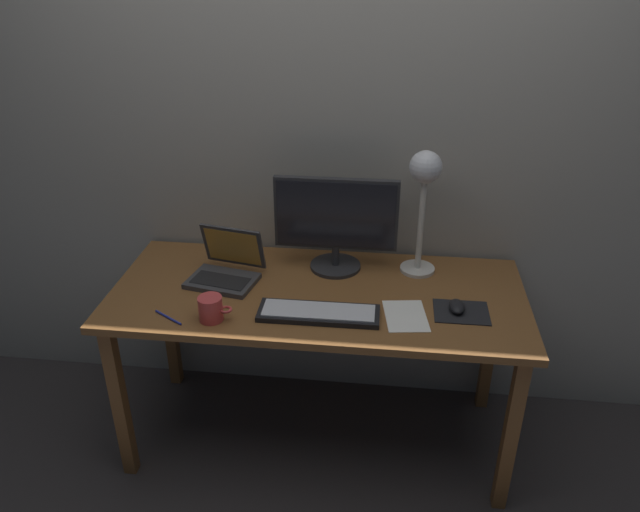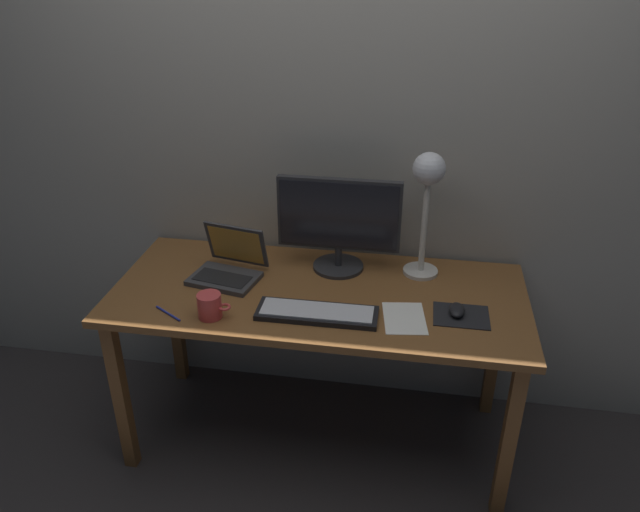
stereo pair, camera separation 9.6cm
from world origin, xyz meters
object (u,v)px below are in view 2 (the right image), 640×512
object	(u,v)px
mouse	(457,310)
coffee_mug	(210,306)
laptop	(230,262)
pen	(168,313)
desk_lamp	(428,187)
keyboard_main	(317,313)
monitor	(339,221)

from	to	relation	value
mouse	coffee_mug	xyz separation A→B (m)	(-0.88, -0.16, 0.03)
laptop	pen	world-z (taller)	laptop
laptop	pen	distance (m)	0.36
pen	desk_lamp	bearing A→B (deg)	27.35
laptop	coffee_mug	world-z (taller)	laptop
mouse	coffee_mug	size ratio (longest dim) A/B	0.79
keyboard_main	laptop	bearing A→B (deg)	148.69
keyboard_main	pen	size ratio (longest dim) A/B	3.15
desk_lamp	coffee_mug	bearing A→B (deg)	-148.52
coffee_mug	keyboard_main	bearing A→B (deg)	10.41
monitor	mouse	bearing A→B (deg)	-30.55
monitor	mouse	distance (m)	0.58
laptop	coffee_mug	xyz separation A→B (m)	(0.02, -0.31, -0.01)
desk_lamp	monitor	bearing A→B (deg)	-177.56
laptop	monitor	bearing A→B (deg)	16.88
monitor	desk_lamp	xyz separation A→B (m)	(0.34, 0.01, 0.16)
coffee_mug	laptop	bearing A→B (deg)	93.53
monitor	mouse	size ratio (longest dim) A/B	5.15
mouse	monitor	bearing A→B (deg)	149.45
keyboard_main	coffee_mug	bearing A→B (deg)	-169.59
keyboard_main	mouse	xyz separation A→B (m)	(0.50, 0.09, 0.01)
mouse	coffee_mug	world-z (taller)	coffee_mug
monitor	desk_lamp	world-z (taller)	desk_lamp
monitor	coffee_mug	xyz separation A→B (m)	(-0.40, -0.44, -0.17)
laptop	desk_lamp	distance (m)	0.83
keyboard_main	pen	xyz separation A→B (m)	(-0.54, -0.08, -0.01)
monitor	pen	size ratio (longest dim) A/B	3.53
keyboard_main	monitor	bearing A→B (deg)	86.06
mouse	pen	xyz separation A→B (m)	(-1.03, -0.17, -0.02)
desk_lamp	mouse	world-z (taller)	desk_lamp
laptop	mouse	xyz separation A→B (m)	(0.90, -0.15, -0.04)
keyboard_main	laptop	world-z (taller)	laptop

